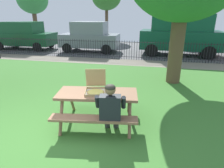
{
  "coord_description": "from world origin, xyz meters",
  "views": [
    {
      "loc": [
        2.3,
        -2.86,
        2.44
      ],
      "look_at": [
        1.32,
        1.72,
        0.75
      ],
      "focal_mm": 31.04,
      "sensor_mm": 36.0,
      "label": 1
    }
  ],
  "objects_px": {
    "pizza_box_open": "(96,88)",
    "parked_car_center": "(90,37)",
    "picnic_table_foreground": "(97,100)",
    "far_tree_left": "(32,0)",
    "adult_at_table": "(111,108)",
    "parked_car_left": "(24,35)",
    "parked_car_right": "(180,34)"
  },
  "relations": [
    {
      "from": "parked_car_left",
      "to": "picnic_table_foreground",
      "type": "bearing_deg",
      "value": -47.65
    },
    {
      "from": "adult_at_table",
      "to": "parked_car_left",
      "type": "relative_size",
      "value": 0.27
    },
    {
      "from": "pizza_box_open",
      "to": "far_tree_left",
      "type": "distance_m",
      "value": 20.15
    },
    {
      "from": "parked_car_center",
      "to": "parked_car_left",
      "type": "bearing_deg",
      "value": 180.0
    },
    {
      "from": "parked_car_left",
      "to": "parked_car_right",
      "type": "height_order",
      "value": "parked_car_right"
    },
    {
      "from": "adult_at_table",
      "to": "parked_car_center",
      "type": "bearing_deg",
      "value": 110.53
    },
    {
      "from": "pizza_box_open",
      "to": "parked_car_center",
      "type": "height_order",
      "value": "parked_car_center"
    },
    {
      "from": "picnic_table_foreground",
      "to": "parked_car_center",
      "type": "relative_size",
      "value": 0.51
    },
    {
      "from": "picnic_table_foreground",
      "to": "far_tree_left",
      "type": "distance_m",
      "value": 20.26
    },
    {
      "from": "picnic_table_foreground",
      "to": "parked_car_right",
      "type": "distance_m",
      "value": 9.32
    },
    {
      "from": "picnic_table_foreground",
      "to": "far_tree_left",
      "type": "height_order",
      "value": "far_tree_left"
    },
    {
      "from": "adult_at_table",
      "to": "parked_car_right",
      "type": "height_order",
      "value": "parked_car_right"
    },
    {
      "from": "adult_at_table",
      "to": "parked_car_left",
      "type": "height_order",
      "value": "parked_car_left"
    },
    {
      "from": "picnic_table_foreground",
      "to": "pizza_box_open",
      "type": "height_order",
      "value": "pizza_box_open"
    },
    {
      "from": "picnic_table_foreground",
      "to": "adult_at_table",
      "type": "bearing_deg",
      "value": -47.55
    },
    {
      "from": "adult_at_table",
      "to": "parked_car_right",
      "type": "bearing_deg",
      "value": 76.17
    },
    {
      "from": "parked_car_center",
      "to": "adult_at_table",
      "type": "bearing_deg",
      "value": -69.47
    },
    {
      "from": "parked_car_right",
      "to": "parked_car_left",
      "type": "bearing_deg",
      "value": 180.0
    },
    {
      "from": "picnic_table_foreground",
      "to": "pizza_box_open",
      "type": "bearing_deg",
      "value": 135.87
    },
    {
      "from": "adult_at_table",
      "to": "far_tree_left",
      "type": "distance_m",
      "value": 20.84
    },
    {
      "from": "adult_at_table",
      "to": "parked_car_left",
      "type": "distance_m",
      "value": 12.64
    },
    {
      "from": "adult_at_table",
      "to": "far_tree_left",
      "type": "xyz_separation_m",
      "value": [
        -12.15,
        16.63,
        3.2
      ]
    },
    {
      "from": "picnic_table_foreground",
      "to": "far_tree_left",
      "type": "xyz_separation_m",
      "value": [
        -11.74,
        16.18,
        3.26
      ]
    },
    {
      "from": "pizza_box_open",
      "to": "parked_car_center",
      "type": "xyz_separation_m",
      "value": [
        -3.04,
        8.85,
        0.14
      ]
    },
    {
      "from": "adult_at_table",
      "to": "parked_car_center",
      "type": "height_order",
      "value": "parked_car_center"
    },
    {
      "from": "pizza_box_open",
      "to": "parked_car_right",
      "type": "height_order",
      "value": "parked_car_right"
    },
    {
      "from": "parked_car_center",
      "to": "parked_car_right",
      "type": "distance_m",
      "value": 5.8
    },
    {
      "from": "parked_car_left",
      "to": "parked_car_right",
      "type": "distance_m",
      "value": 10.82
    },
    {
      "from": "picnic_table_foreground",
      "to": "adult_at_table",
      "type": "distance_m",
      "value": 0.61
    },
    {
      "from": "picnic_table_foreground",
      "to": "far_tree_left",
      "type": "bearing_deg",
      "value": 125.97
    },
    {
      "from": "pizza_box_open",
      "to": "far_tree_left",
      "type": "bearing_deg",
      "value": 125.93
    },
    {
      "from": "picnic_table_foreground",
      "to": "parked_car_center",
      "type": "height_order",
      "value": "parked_car_center"
    }
  ]
}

